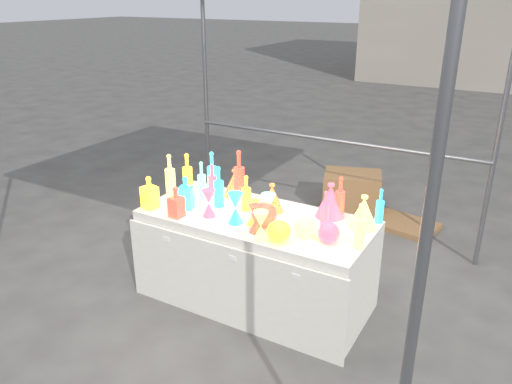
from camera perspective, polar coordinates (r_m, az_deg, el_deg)
The scene contains 33 objects.
ground at distance 4.23m, azimuth 0.00°, elevation -12.04°, with size 80.00×80.00×0.00m, color slate.
display_table at distance 4.03m, azimuth -0.07°, elevation -7.68°, with size 1.84×0.83×0.75m.
cardboard_box_closed at distance 5.83m, azimuth 10.87°, elevation -0.02°, with size 0.63×0.46×0.46m, color #9B7046.
cardboard_box_flat at distance 5.63m, azimuth 16.55°, elevation -3.59°, with size 0.67×0.48×0.06m, color #9B7046.
bottle_0 at distance 4.35m, azimuth -7.85°, elevation 2.27°, with size 0.09×0.09×0.34m, color red, non-canonical shape.
bottle_1 at distance 4.27m, azimuth -5.04°, elevation 2.27°, with size 0.09×0.09×0.37m, color #1F8D19, non-canonical shape.
bottle_2 at distance 4.14m, azimuth -1.95°, elevation 2.05°, with size 0.09×0.09×0.41m, color orange, non-canonical shape.
bottle_3 at distance 4.24m, azimuth -5.04°, elevation 1.41°, with size 0.07×0.07×0.27m, color #1F27B9, non-canonical shape.
bottle_4 at distance 4.27m, azimuth -9.80°, elevation 1.97°, with size 0.09×0.09×0.36m, color teal, non-canonical shape.
bottle_5 at distance 4.16m, azimuth -6.23°, elevation 1.37°, with size 0.07×0.07×0.32m, color #C1266B, non-canonical shape.
bottle_6 at distance 3.92m, azimuth -1.13°, elevation -0.09°, with size 0.07×0.07×0.29m, color red, non-canonical shape.
bottle_7 at distance 3.98m, azimuth -4.28°, elevation 0.62°, with size 0.08×0.08×0.34m, color #1F8D19, non-canonical shape.
decanter_0 at distance 4.04m, azimuth -12.08°, elevation -0.04°, with size 0.11×0.11×0.27m, color red, non-canonical shape.
decanter_1 at distance 3.85m, azimuth -9.12°, elevation -1.10°, with size 0.10×0.10×0.25m, color orange, non-canonical shape.
decanter_2 at distance 3.99m, azimuth -8.03°, elevation -0.07°, with size 0.11×0.11×0.27m, color #1F8D19, non-canonical shape.
hourglass_0 at distance 3.57m, azimuth -0.02°, elevation -3.06°, with size 0.10×0.10×0.21m, color orange, non-canonical shape.
hourglass_1 at distance 3.84m, azimuth -5.42°, elevation -1.29°, with size 0.11×0.11×0.21m, color #1F27B9, non-canonical shape.
hourglass_2 at distance 3.45m, azimuth 0.55°, elevation -3.91°, with size 0.11×0.11×0.22m, color teal, non-canonical shape.
hourglass_3 at distance 3.72m, azimuth 1.42°, elevation -1.85°, with size 0.11×0.11×0.23m, color #C1266B, non-canonical shape.
hourglass_4 at distance 3.69m, azimuth -0.33°, elevation -2.35°, with size 0.09×0.09×0.19m, color red, non-canonical shape.
hourglass_5 at distance 3.71m, azimuth -2.36°, elevation -1.85°, with size 0.12×0.12×0.24m, color #1F8D19, non-canonical shape.
globe_0 at distance 3.46m, azimuth 2.63°, elevation -4.63°, with size 0.17×0.17×0.14m, color red, non-canonical shape.
globe_1 at distance 3.54m, azimuth 5.68°, elevation -4.13°, with size 0.16×0.16×0.13m, color teal, non-canonical shape.
globe_2 at distance 3.68m, azimuth 0.92°, elevation -2.70°, with size 0.19×0.19×0.15m, color orange, non-canonical shape.
globe_3 at distance 3.48m, azimuth 8.30°, elevation -4.74°, with size 0.16×0.16×0.13m, color #1F27B9, non-canonical shape.
lampshade_0 at distance 4.21m, azimuth -2.44°, elevation 1.09°, with size 0.20×0.20×0.23m, color yellow, non-canonical shape.
lampshade_1 at distance 3.91m, azimuth 1.84°, elevation -0.63°, with size 0.19×0.19×0.23m, color yellow, non-canonical shape.
lampshade_2 at distance 3.85m, azimuth 8.50°, elevation -0.92°, with size 0.23×0.23×0.27m, color #1F27B9, non-canonical shape.
lampshade_3 at distance 3.71m, azimuth 12.18°, elevation -2.22°, with size 0.21×0.21×0.25m, color teal, non-canonical shape.
bottle_8 at distance 3.82m, azimuth 14.00°, elevation -1.53°, with size 0.06×0.06×0.27m, color #1F8D19, non-canonical shape.
bottle_9 at distance 3.84m, azimuth 9.58°, elevation -0.57°, with size 0.07×0.07×0.33m, color orange, non-canonical shape.
bottle_10 at distance 3.67m, azimuth 7.90°, elevation -1.92°, with size 0.06×0.06×0.28m, color #1F27B9, non-canonical shape.
bottle_11 at distance 3.39m, azimuth 11.78°, elevation -3.82°, with size 0.07×0.07×0.33m, color teal, non-canonical shape.
Camera 1 is at (1.74, -3.05, 2.35)m, focal length 35.00 mm.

